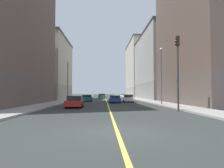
# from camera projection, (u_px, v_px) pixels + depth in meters

# --- Properties ---
(ground_plane) EXTENTS (400.00, 400.00, 0.00)m
(ground_plane) POSITION_uv_depth(u_px,v_px,m) (117.00, 131.00, 8.76)
(ground_plane) COLOR #303532
(ground_plane) RESTS_ON ground
(sidewalk_left) EXTENTS (2.98, 168.00, 0.15)m
(sidewalk_left) POSITION_uv_depth(u_px,v_px,m) (134.00, 98.00, 58.02)
(sidewalk_left) COLOR #9E9B93
(sidewalk_left) RESTS_ON ground
(sidewalk_right) EXTENTS (2.98, 168.00, 0.15)m
(sidewalk_right) POSITION_uv_depth(u_px,v_px,m) (77.00, 98.00, 57.35)
(sidewalk_right) COLOR #9E9B93
(sidewalk_right) RESTS_ON ground
(lane_center_stripe) EXTENTS (0.16, 154.00, 0.01)m
(lane_center_stripe) POSITION_uv_depth(u_px,v_px,m) (106.00, 98.00, 57.68)
(lane_center_stripe) COLOR #E5D14C
(lane_center_stripe) RESTS_ON ground
(building_left_near) EXTENTS (10.29, 19.97, 20.60)m
(building_left_near) POSITION_uv_depth(u_px,v_px,m) (208.00, 33.00, 29.42)
(building_left_near) COLOR brown
(building_left_near) RESTS_ON ground
(building_left_mid) EXTENTS (10.29, 25.27, 17.32)m
(building_left_mid) POSITION_uv_depth(u_px,v_px,m) (161.00, 66.00, 53.88)
(building_left_mid) COLOR gray
(building_left_mid) RESTS_ON ground
(building_left_far) EXTENTS (10.29, 24.81, 21.55)m
(building_left_far) POSITION_uv_depth(u_px,v_px,m) (142.00, 70.00, 80.67)
(building_left_far) COLOR #9D9688
(building_left_far) RESTS_ON ground
(building_right_midblock) EXTENTS (10.29, 18.36, 14.72)m
(building_right_midblock) POSITION_uv_depth(u_px,v_px,m) (46.00, 69.00, 48.79)
(building_right_midblock) COLOR #9D9688
(building_right_midblock) RESTS_ON ground
(traffic_light_left_near) EXTENTS (0.40, 0.32, 6.83)m
(traffic_light_left_near) POSITION_uv_depth(u_px,v_px,m) (178.00, 63.00, 18.45)
(traffic_light_left_near) COLOR #2D2D2D
(traffic_light_left_near) RESTS_ON ground
(street_lamp_left_near) EXTENTS (0.36, 0.36, 7.56)m
(street_lamp_left_near) POSITION_uv_depth(u_px,v_px,m) (161.00, 70.00, 27.28)
(street_lamp_left_near) COLOR #4C4C51
(street_lamp_left_near) RESTS_ON ground
(street_lamp_right_near) EXTENTS (0.36, 0.36, 7.27)m
(street_lamp_right_near) POSITION_uv_depth(u_px,v_px,m) (68.00, 77.00, 37.24)
(street_lamp_right_near) COLOR #4C4C51
(street_lamp_right_near) RESTS_ON ground
(car_teal) EXTENTS (1.99, 4.00, 1.23)m
(car_teal) POSITION_uv_depth(u_px,v_px,m) (87.00, 98.00, 38.87)
(car_teal) COLOR #196670
(car_teal) RESTS_ON ground
(car_green) EXTENTS (2.07, 4.58, 1.31)m
(car_green) POSITION_uv_depth(u_px,v_px,m) (102.00, 96.00, 58.77)
(car_green) COLOR #1E6B38
(car_green) RESTS_ON ground
(car_red) EXTENTS (1.83, 4.13, 1.32)m
(car_red) POSITION_uv_depth(u_px,v_px,m) (75.00, 102.00, 22.69)
(car_red) COLOR red
(car_red) RESTS_ON ground
(car_blue) EXTENTS (1.87, 4.15, 1.22)m
(car_blue) POSITION_uv_depth(u_px,v_px,m) (115.00, 99.00, 33.50)
(car_blue) COLOR #23389E
(car_blue) RESTS_ON ground
(car_white) EXTENTS (1.91, 4.35, 1.32)m
(car_white) POSITION_uv_depth(u_px,v_px,m) (128.00, 98.00, 36.06)
(car_white) COLOR white
(car_white) RESTS_ON ground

